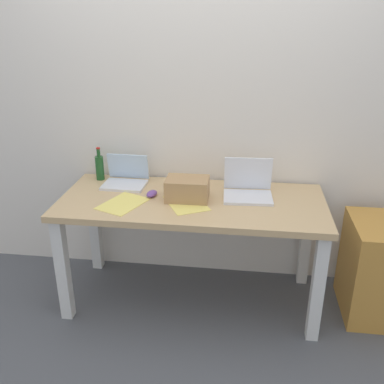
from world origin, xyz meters
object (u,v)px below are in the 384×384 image
laptop_right (248,189)px  filing_cabinet (378,269)px  beer_bottle (100,167)px  laptop_left (126,179)px  computer_mouse (152,194)px  desk (192,214)px  cardboard_box (187,189)px

laptop_right → filing_cabinet: laptop_right is taller
beer_bottle → filing_cabinet: 1.95m
laptop_right → beer_bottle: bearing=170.6°
laptop_left → computer_mouse: 0.28m
desk → filing_cabinet: size_ratio=2.61×
beer_bottle → desk: bearing=-21.3°
laptop_right → cardboard_box: (-0.37, -0.09, 0.02)m
desk → filing_cabinet: 1.23m
laptop_left → cardboard_box: laptop_left is taller
beer_bottle → laptop_right: bearing=-9.4°
laptop_right → computer_mouse: laptop_right is taller
laptop_right → filing_cabinet: bearing=-5.3°
laptop_left → laptop_right: bearing=-6.6°
desk → computer_mouse: bearing=176.1°
desk → computer_mouse: 0.29m
beer_bottle → cardboard_box: (0.65, -0.26, -0.02)m
laptop_right → filing_cabinet: (0.85, -0.08, -0.47)m
laptop_right → laptop_left: bearing=173.4°
desk → laptop_left: bearing=158.3°
desk → laptop_left: (-0.48, 0.19, 0.14)m
laptop_right → beer_bottle: 1.04m
laptop_left → laptop_right: (0.82, -0.09, 0.01)m
cardboard_box → laptop_right: bearing=13.9°
beer_bottle → computer_mouse: size_ratio=2.30×
cardboard_box → filing_cabinet: bearing=0.7°
desk → computer_mouse: size_ratio=16.53×
computer_mouse → laptop_left: bearing=151.6°
desk → cardboard_box: 0.17m
laptop_right → filing_cabinet: size_ratio=0.49×
laptop_right → beer_bottle: size_ratio=1.37×
beer_bottle → computer_mouse: 0.49m
laptop_left → cardboard_box: size_ratio=1.09×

